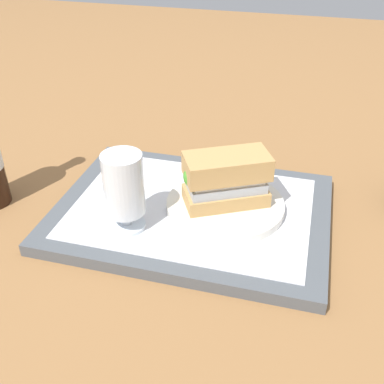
% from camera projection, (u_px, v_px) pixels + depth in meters
% --- Properties ---
extents(ground_plane, '(3.00, 3.00, 0.00)m').
position_uv_depth(ground_plane, '(192.00, 217.00, 0.78)').
color(ground_plane, olive).
extents(tray, '(0.44, 0.32, 0.02)m').
position_uv_depth(tray, '(192.00, 212.00, 0.77)').
color(tray, '#4C5156').
rests_on(tray, ground_plane).
extents(placemat, '(0.38, 0.27, 0.00)m').
position_uv_depth(placemat, '(192.00, 207.00, 0.76)').
color(placemat, silver).
rests_on(placemat, tray).
extents(plate, '(0.19, 0.19, 0.01)m').
position_uv_depth(plate, '(225.00, 205.00, 0.76)').
color(plate, silver).
rests_on(plate, placemat).
extents(sandwich, '(0.14, 0.12, 0.08)m').
position_uv_depth(sandwich, '(224.00, 179.00, 0.73)').
color(sandwich, tan).
rests_on(sandwich, plate).
extents(beer_glass, '(0.06, 0.06, 0.12)m').
position_uv_depth(beer_glass, '(124.00, 188.00, 0.68)').
color(beer_glass, silver).
rests_on(beer_glass, placemat).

